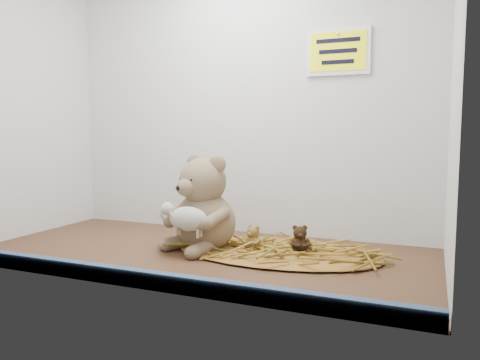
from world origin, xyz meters
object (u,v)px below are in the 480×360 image
at_px(main_teddy, 205,202).
at_px(toy_lamb, 188,219).
at_px(mini_teddy_brown, 300,238).
at_px(mini_teddy_tan, 254,236).

height_order(main_teddy, toy_lamb, main_teddy).
distance_m(main_teddy, mini_teddy_brown, 0.27).
bearing_deg(main_teddy, mini_teddy_brown, 30.89).
distance_m(main_teddy, toy_lamb, 0.10).
xyz_separation_m(main_teddy, mini_teddy_brown, (0.26, 0.03, -0.08)).
xyz_separation_m(toy_lamb, mini_teddy_tan, (0.14, 0.11, -0.06)).
bearing_deg(mini_teddy_tan, mini_teddy_brown, 29.34).
bearing_deg(main_teddy, mini_teddy_tan, 30.36).
height_order(toy_lamb, mini_teddy_tan, toy_lamb).
relative_size(mini_teddy_tan, mini_teddy_brown, 0.92).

